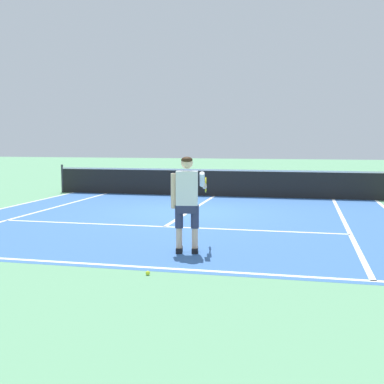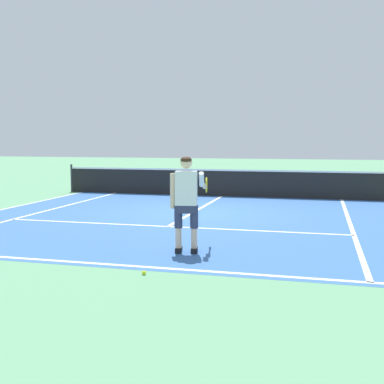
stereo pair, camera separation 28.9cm
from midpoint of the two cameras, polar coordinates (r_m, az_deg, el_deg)
ground_plane at (r=13.63m, az=-1.03°, el=-2.37°), size 80.00×80.00×0.00m
court_inner_surface at (r=12.71m, az=-2.08°, el=-2.98°), size 10.98×10.36×0.00m
line_baseline at (r=8.10m, az=-11.32°, el=-8.30°), size 10.98×0.10×0.01m
line_service at (r=11.36m, az=-3.93°, el=-4.05°), size 8.23×0.10×0.01m
line_centre_service at (r=14.42m, az=-0.25°, el=-1.89°), size 0.10×6.40×0.01m
line_singles_left at (r=14.33m, az=-18.20°, el=-2.24°), size 0.10×9.96×0.01m
line_singles_right at (r=12.32m, az=16.79°, el=-3.51°), size 0.10×9.96×0.01m
tennis_net at (r=17.48m, az=2.14°, el=1.13°), size 11.96×0.08×1.07m
tennis_player at (r=8.61m, az=-1.50°, el=-0.66°), size 0.59×1.19×1.71m
tennis_ball_near_feet at (r=7.39m, az=-6.31°, el=-9.38°), size 0.07×0.07×0.07m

